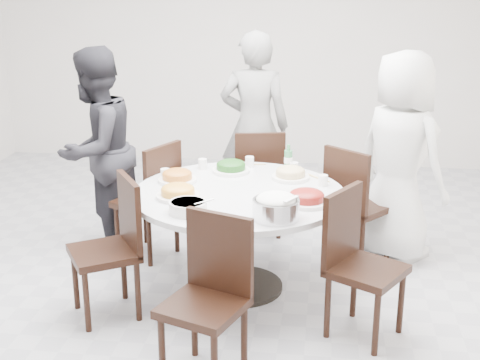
# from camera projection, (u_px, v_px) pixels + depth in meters

# --- Properties ---
(floor) EXTENTS (6.00, 6.00, 0.01)m
(floor) POSITION_uv_depth(u_px,v_px,m) (204.00, 266.00, 5.28)
(floor) COLOR #AEAEB3
(floor) RESTS_ON ground
(wall_back) EXTENTS (6.00, 0.01, 2.80)m
(wall_back) POSITION_uv_depth(u_px,v_px,m) (250.00, 44.00, 7.68)
(wall_back) COLOR silver
(wall_back) RESTS_ON ground
(wall_front) EXTENTS (6.00, 0.01, 2.80)m
(wall_front) POSITION_uv_depth(u_px,v_px,m) (16.00, 268.00, 2.02)
(wall_front) COLOR silver
(wall_front) RESTS_ON ground
(dining_table) EXTENTS (1.50, 1.50, 0.75)m
(dining_table) POSITION_uv_depth(u_px,v_px,m) (239.00, 241.00, 4.81)
(dining_table) COLOR silver
(dining_table) RESTS_ON floor
(chair_ne) EXTENTS (0.59, 0.59, 0.95)m
(chair_ne) POSITION_uv_depth(u_px,v_px,m) (360.00, 204.00, 5.26)
(chair_ne) COLOR black
(chair_ne) RESTS_ON floor
(chair_n) EXTENTS (0.50, 0.50, 0.95)m
(chair_n) POSITION_uv_depth(u_px,v_px,m) (258.00, 181.00, 5.82)
(chair_n) COLOR black
(chair_n) RESTS_ON floor
(chair_nw) EXTENTS (0.56, 0.56, 0.95)m
(chair_nw) POSITION_uv_depth(u_px,v_px,m) (146.00, 199.00, 5.37)
(chair_nw) COLOR black
(chair_nw) RESTS_ON floor
(chair_sw) EXTENTS (0.58, 0.58, 0.95)m
(chair_sw) POSITION_uv_depth(u_px,v_px,m) (104.00, 250.00, 4.42)
(chair_sw) COLOR black
(chair_sw) RESTS_ON floor
(chair_s) EXTENTS (0.54, 0.54, 0.95)m
(chair_s) POSITION_uv_depth(u_px,v_px,m) (203.00, 303.00, 3.72)
(chair_s) COLOR black
(chair_s) RESTS_ON floor
(chair_se) EXTENTS (0.58, 0.58, 0.95)m
(chair_se) POSITION_uv_depth(u_px,v_px,m) (367.00, 267.00, 4.16)
(chair_se) COLOR black
(chair_se) RESTS_ON floor
(diner_right) EXTENTS (0.95, 0.95, 1.67)m
(diner_right) POSITION_uv_depth(u_px,v_px,m) (400.00, 157.00, 5.24)
(diner_right) COLOR silver
(diner_right) RESTS_ON floor
(diner_middle) EXTENTS (0.64, 0.43, 1.73)m
(diner_middle) POSITION_uv_depth(u_px,v_px,m) (255.00, 126.00, 6.09)
(diner_middle) COLOR black
(diner_middle) RESTS_ON floor
(diner_left) EXTENTS (0.85, 0.97, 1.67)m
(diner_left) POSITION_uv_depth(u_px,v_px,m) (96.00, 150.00, 5.44)
(diner_left) COLOR black
(diner_left) RESTS_ON floor
(dish_greens) EXTENTS (0.29, 0.29, 0.07)m
(dish_greens) POSITION_uv_depth(u_px,v_px,m) (231.00, 168.00, 5.13)
(dish_greens) COLOR white
(dish_greens) RESTS_ON dining_table
(dish_pale) EXTENTS (0.28, 0.28, 0.08)m
(dish_pale) POSITION_uv_depth(u_px,v_px,m) (290.00, 174.00, 4.96)
(dish_pale) COLOR white
(dish_pale) RESTS_ON dining_table
(dish_orange) EXTENTS (0.28, 0.28, 0.08)m
(dish_orange) POSITION_uv_depth(u_px,v_px,m) (177.00, 177.00, 4.90)
(dish_orange) COLOR white
(dish_orange) RESTS_ON dining_table
(dish_redbrown) EXTENTS (0.30, 0.30, 0.08)m
(dish_redbrown) POSITION_uv_depth(u_px,v_px,m) (307.00, 198.00, 4.45)
(dish_redbrown) COLOR white
(dish_redbrown) RESTS_ON dining_table
(dish_tofu) EXTENTS (0.30, 0.30, 0.08)m
(dish_tofu) POSITION_uv_depth(u_px,v_px,m) (178.00, 193.00, 4.56)
(dish_tofu) COLOR white
(dish_tofu) RESTS_ON dining_table
(rice_bowl) EXTENTS (0.30, 0.30, 0.13)m
(rice_bowl) POSITION_uv_depth(u_px,v_px,m) (276.00, 209.00, 4.18)
(rice_bowl) COLOR silver
(rice_bowl) RESTS_ON dining_table
(soup_bowl) EXTENTS (0.25, 0.25, 0.08)m
(soup_bowl) POSITION_uv_depth(u_px,v_px,m) (188.00, 207.00, 4.29)
(soup_bowl) COLOR white
(soup_bowl) RESTS_ON dining_table
(beverage_bottle) EXTENTS (0.06, 0.06, 0.22)m
(beverage_bottle) POSITION_uv_depth(u_px,v_px,m) (288.00, 158.00, 5.12)
(beverage_bottle) COLOR #33804A
(beverage_bottle) RESTS_ON dining_table
(tea_cups) EXTENTS (0.07, 0.07, 0.08)m
(tea_cups) POSITION_uv_depth(u_px,v_px,m) (255.00, 161.00, 5.30)
(tea_cups) COLOR white
(tea_cups) RESTS_ON dining_table
(chopsticks) EXTENTS (0.24, 0.04, 0.01)m
(chopsticks) POSITION_uv_depth(u_px,v_px,m) (247.00, 163.00, 5.35)
(chopsticks) COLOR tan
(chopsticks) RESTS_ON dining_table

